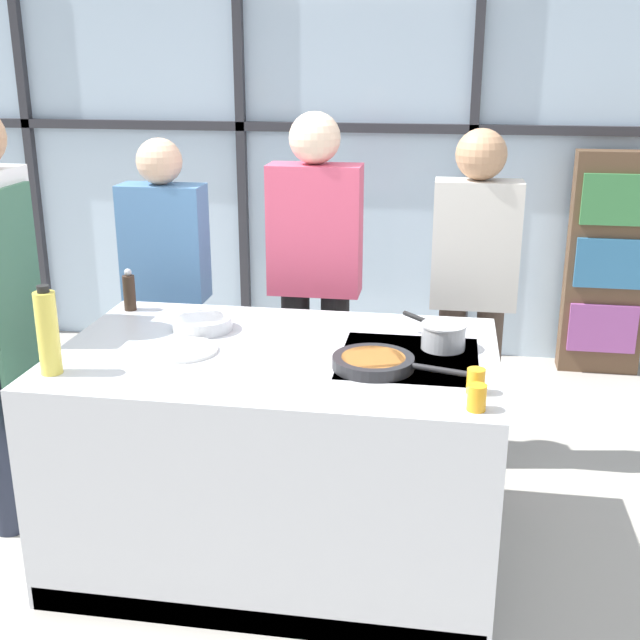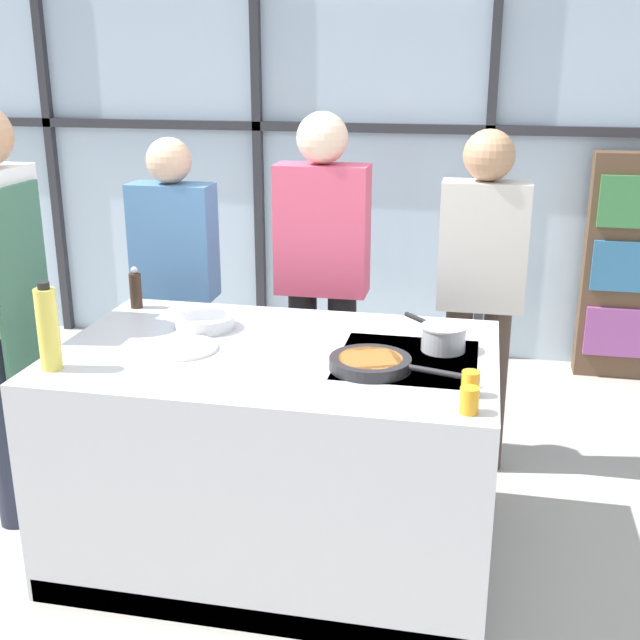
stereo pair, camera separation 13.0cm
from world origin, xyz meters
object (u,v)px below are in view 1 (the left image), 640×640
at_px(saucepan, 443,335).
at_px(juice_glass_far, 476,381).
at_px(spectator_center_left, 315,268).
at_px(spectator_center_right, 473,280).
at_px(oil_bottle, 48,332).
at_px(spectator_far_left, 166,277).
at_px(frying_pan, 375,362).
at_px(mixing_bowl, 203,323).
at_px(white_plate, 182,350).
at_px(pepper_grinder, 129,292).
at_px(juice_glass_near, 477,398).

distance_m(saucepan, juice_glass_far, 0.44).
bearing_deg(spectator_center_left, saucepan, 129.43).
bearing_deg(spectator_center_right, juice_glass_far, 89.30).
xyz_separation_m(spectator_center_left, juice_glass_far, (0.75, -1.20, -0.06)).
relative_size(spectator_center_right, oil_bottle, 5.10).
relative_size(spectator_far_left, frying_pan, 3.02).
height_order(spectator_center_right, mixing_bowl, spectator_center_right).
relative_size(white_plate, oil_bottle, 0.84).
height_order(saucepan, pepper_grinder, pepper_grinder).
distance_m(white_plate, oil_bottle, 0.51).
relative_size(spectator_center_left, frying_pan, 3.27).
height_order(spectator_center_right, pepper_grinder, spectator_center_right).
xyz_separation_m(frying_pan, juice_glass_near, (0.36, -0.31, 0.02)).
bearing_deg(saucepan, spectator_center_right, 80.31).
bearing_deg(spectator_center_right, juice_glass_near, 89.37).
bearing_deg(spectator_far_left, juice_glass_near, 138.61).
bearing_deg(frying_pan, saucepan, 46.49).
bearing_deg(pepper_grinder, saucepan, -11.36).
bearing_deg(white_plate, mixing_bowl, 89.66).
bearing_deg(saucepan, white_plate, -168.69).
xyz_separation_m(mixing_bowl, oil_bottle, (-0.39, -0.55, 0.12)).
height_order(spectator_far_left, juice_glass_far, spectator_far_left).
distance_m(spectator_far_left, white_plate, 1.05).
distance_m(saucepan, pepper_grinder, 1.43).
bearing_deg(pepper_grinder, oil_bottle, -89.25).
bearing_deg(pepper_grinder, frying_pan, -24.79).
bearing_deg(white_plate, spectator_center_right, 40.76).
bearing_deg(mixing_bowl, juice_glass_far, -23.88).
relative_size(spectator_far_left, juice_glass_near, 18.47).
bearing_deg(spectator_far_left, mixing_bowl, 120.04).
bearing_deg(spectator_center_right, frying_pan, 70.04).
height_order(spectator_far_left, juice_glass_near, spectator_far_left).
height_order(spectator_far_left, spectator_center_right, spectator_center_right).
distance_m(white_plate, juice_glass_near, 1.17).
bearing_deg(saucepan, spectator_far_left, 151.15).
distance_m(spectator_center_left, juice_glass_far, 1.42).
bearing_deg(juice_glass_near, saucepan, 101.69).
distance_m(pepper_grinder, juice_glass_far, 1.67).
relative_size(mixing_bowl, juice_glass_near, 2.86).
bearing_deg(pepper_grinder, spectator_center_left, 32.82).
relative_size(spectator_far_left, white_plate, 5.82).
bearing_deg(saucepan, frying_pan, -133.51).
xyz_separation_m(spectator_far_left, mixing_bowl, (0.41, -0.71, 0.01)).
height_order(spectator_center_left, pepper_grinder, spectator_center_left).
bearing_deg(frying_pan, spectator_far_left, 138.55).
distance_m(mixing_bowl, juice_glass_far, 1.21).
height_order(frying_pan, white_plate, frying_pan).
height_order(frying_pan, mixing_bowl, mixing_bowl).
distance_m(spectator_far_left, spectator_center_left, 0.77).
bearing_deg(oil_bottle, spectator_far_left, 90.67).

